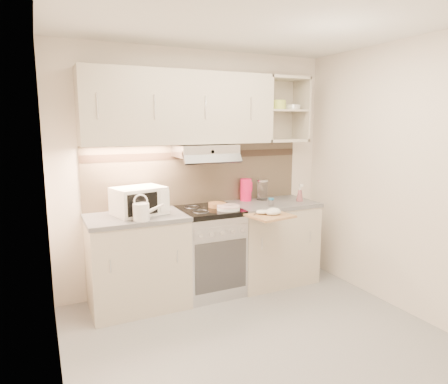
{
  "coord_description": "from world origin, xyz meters",
  "views": [
    {
      "loc": [
        -1.55,
        -2.56,
        1.76
      ],
      "look_at": [
        0.1,
        0.95,
        1.08
      ],
      "focal_mm": 32.0,
      "sensor_mm": 36.0,
      "label": 1
    }
  ],
  "objects_px": {
    "microwave": "(139,201)",
    "pink_pitcher": "(246,190)",
    "cutting_board": "(270,216)",
    "plate_stack": "(228,208)",
    "watering_can": "(142,211)",
    "glass_jar": "(262,190)",
    "spray_bottle": "(300,194)",
    "electric_range": "(209,251)"
  },
  "relations": [
    {
      "from": "glass_jar",
      "to": "spray_bottle",
      "type": "relative_size",
      "value": 1.11
    },
    {
      "from": "pink_pitcher",
      "to": "spray_bottle",
      "type": "xyz_separation_m",
      "value": [
        0.52,
        -0.28,
        -0.04
      ]
    },
    {
      "from": "plate_stack",
      "to": "electric_range",
      "type": "bearing_deg",
      "value": 133.76
    },
    {
      "from": "microwave",
      "to": "glass_jar",
      "type": "relative_size",
      "value": 2.3
    },
    {
      "from": "electric_range",
      "to": "glass_jar",
      "type": "xyz_separation_m",
      "value": [
        0.72,
        0.16,
        0.56
      ]
    },
    {
      "from": "microwave",
      "to": "spray_bottle",
      "type": "xyz_separation_m",
      "value": [
        1.76,
        -0.12,
        -0.05
      ]
    },
    {
      "from": "glass_jar",
      "to": "cutting_board",
      "type": "distance_m",
      "value": 0.67
    },
    {
      "from": "watering_can",
      "to": "cutting_board",
      "type": "xyz_separation_m",
      "value": [
        1.19,
        -0.22,
        -0.12
      ]
    },
    {
      "from": "watering_can",
      "to": "pink_pitcher",
      "type": "distance_m",
      "value": 1.34
    },
    {
      "from": "plate_stack",
      "to": "glass_jar",
      "type": "relative_size",
      "value": 1.01
    },
    {
      "from": "microwave",
      "to": "pink_pitcher",
      "type": "distance_m",
      "value": 1.25
    },
    {
      "from": "microwave",
      "to": "spray_bottle",
      "type": "relative_size",
      "value": 2.56
    },
    {
      "from": "electric_range",
      "to": "microwave",
      "type": "relative_size",
      "value": 1.7
    },
    {
      "from": "spray_bottle",
      "to": "electric_range",
      "type": "bearing_deg",
      "value": -160.25
    },
    {
      "from": "plate_stack",
      "to": "glass_jar",
      "type": "xyz_separation_m",
      "value": [
        0.57,
        0.31,
        0.09
      ]
    },
    {
      "from": "plate_stack",
      "to": "spray_bottle",
      "type": "xyz_separation_m",
      "value": [
        0.91,
        0.07,
        0.06
      ]
    },
    {
      "from": "glass_jar",
      "to": "cutting_board",
      "type": "bearing_deg",
      "value": -114.15
    },
    {
      "from": "electric_range",
      "to": "watering_can",
      "type": "xyz_separation_m",
      "value": [
        -0.74,
        -0.22,
        0.54
      ]
    },
    {
      "from": "microwave",
      "to": "watering_can",
      "type": "relative_size",
      "value": 1.89
    },
    {
      "from": "cutting_board",
      "to": "glass_jar",
      "type": "bearing_deg",
      "value": 57.2
    },
    {
      "from": "pink_pitcher",
      "to": "cutting_board",
      "type": "distance_m",
      "value": 0.66
    },
    {
      "from": "plate_stack",
      "to": "cutting_board",
      "type": "distance_m",
      "value": 0.42
    },
    {
      "from": "glass_jar",
      "to": "spray_bottle",
      "type": "distance_m",
      "value": 0.42
    },
    {
      "from": "watering_can",
      "to": "glass_jar",
      "type": "bearing_deg",
      "value": 31.1
    },
    {
      "from": "pink_pitcher",
      "to": "spray_bottle",
      "type": "relative_size",
      "value": 1.2
    },
    {
      "from": "microwave",
      "to": "plate_stack",
      "type": "bearing_deg",
      "value": -26.67
    },
    {
      "from": "watering_can",
      "to": "cutting_board",
      "type": "distance_m",
      "value": 1.21
    },
    {
      "from": "watering_can",
      "to": "spray_bottle",
      "type": "bearing_deg",
      "value": 20.81
    },
    {
      "from": "microwave",
      "to": "glass_jar",
      "type": "bearing_deg",
      "value": -9.24
    },
    {
      "from": "spray_bottle",
      "to": "cutting_board",
      "type": "bearing_deg",
      "value": -125.14
    },
    {
      "from": "electric_range",
      "to": "plate_stack",
      "type": "distance_m",
      "value": 0.52
    },
    {
      "from": "pink_pitcher",
      "to": "microwave",
      "type": "bearing_deg",
      "value": -162.63
    },
    {
      "from": "plate_stack",
      "to": "spray_bottle",
      "type": "relative_size",
      "value": 1.12
    },
    {
      "from": "electric_range",
      "to": "glass_jar",
      "type": "bearing_deg",
      "value": 12.51
    },
    {
      "from": "pink_pitcher",
      "to": "glass_jar",
      "type": "height_order",
      "value": "pink_pitcher"
    },
    {
      "from": "microwave",
      "to": "pink_pitcher",
      "type": "height_order",
      "value": "microwave"
    },
    {
      "from": "electric_range",
      "to": "spray_bottle",
      "type": "xyz_separation_m",
      "value": [
        1.06,
        -0.08,
        0.53
      ]
    },
    {
      "from": "plate_stack",
      "to": "cutting_board",
      "type": "bearing_deg",
      "value": -43.59
    },
    {
      "from": "spray_bottle",
      "to": "cutting_board",
      "type": "height_order",
      "value": "spray_bottle"
    },
    {
      "from": "cutting_board",
      "to": "microwave",
      "type": "bearing_deg",
      "value": 148.86
    },
    {
      "from": "glass_jar",
      "to": "watering_can",
      "type": "bearing_deg",
      "value": -165.31
    },
    {
      "from": "spray_bottle",
      "to": "cutting_board",
      "type": "distance_m",
      "value": 0.71
    }
  ]
}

